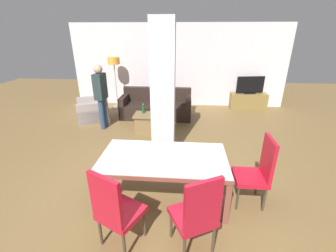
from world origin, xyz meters
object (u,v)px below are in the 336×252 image
(dining_table, at_px, (164,164))
(armchair, at_px, (94,110))
(tv_screen, at_px, (250,85))
(floor_lamp, at_px, (114,65))
(dining_chair_head_right, at_px, (258,170))
(standing_person, at_px, (101,93))
(sofa, at_px, (156,107))
(dining_chair_near_left, at_px, (115,209))
(bottle, at_px, (143,109))
(coffee_table, at_px, (147,122))
(dining_chair_near_right, at_px, (197,213))
(tv_stand, at_px, (248,101))

(dining_table, xyz_separation_m, armchair, (-2.41, 3.27, -0.33))
(tv_screen, distance_m, floor_lamp, 4.49)
(dining_chair_head_right, height_order, standing_person, standing_person)
(sofa, relative_size, floor_lamp, 1.25)
(dining_chair_near_left, height_order, bottle, dining_chair_near_left)
(dining_table, bearing_deg, coffee_table, 105.20)
(dining_chair_near_right, xyz_separation_m, standing_person, (-2.36, 3.57, 0.40))
(dining_chair_near_left, xyz_separation_m, floor_lamp, (-1.58, 5.33, 0.85))
(dining_chair_near_right, xyz_separation_m, tv_stand, (1.93, 5.57, -0.31))
(dining_chair_near_right, xyz_separation_m, bottle, (-1.27, 3.56, -0.02))
(dining_chair_near_left, xyz_separation_m, bottle, (-0.34, 3.57, -0.02))
(armchair, relative_size, tv_screen, 1.27)
(dining_table, distance_m, dining_chair_head_right, 1.38)
(sofa, relative_size, armchair, 1.81)
(coffee_table, relative_size, tv_stand, 0.56)
(bottle, bearing_deg, tv_stand, 32.12)
(sofa, bearing_deg, tv_screen, -161.05)
(armchair, xyz_separation_m, tv_stand, (4.81, 1.38, -0.01))
(dining_chair_head_right, height_order, armchair, dining_chair_head_right)
(bottle, bearing_deg, dining_table, -73.07)
(dining_chair_head_right, bearing_deg, standing_person, 51.02)
(armchair, distance_m, bottle, 1.75)
(dining_chair_near_right, xyz_separation_m, dining_chair_head_right, (0.91, 0.92, 0.00))
(armchair, relative_size, floor_lamp, 0.69)
(armchair, xyz_separation_m, tv_screen, (4.81, 1.38, 0.53))
(dining_table, bearing_deg, bottle, 106.93)
(dining_table, xyz_separation_m, coffee_table, (-0.69, 2.55, -0.37))
(floor_lamp, height_order, standing_person, standing_person)
(bottle, bearing_deg, coffee_table, -40.02)
(dining_chair_near_left, distance_m, floor_lamp, 5.62)
(dining_chair_near_right, bearing_deg, tv_screen, 44.01)
(tv_stand, relative_size, standing_person, 0.70)
(dining_chair_head_right, bearing_deg, coffee_table, 39.12)
(dining_chair_head_right, relative_size, tv_screen, 1.19)
(tv_stand, bearing_deg, coffee_table, -145.74)
(coffee_table, distance_m, tv_stand, 3.74)
(dining_table, bearing_deg, standing_person, 125.59)
(sofa, height_order, armchair, sofa)
(tv_stand, distance_m, tv_screen, 0.54)
(dining_chair_near_left, bearing_deg, coffee_table, 120.36)
(dining_table, height_order, tv_stand, dining_table)
(bottle, height_order, standing_person, standing_person)
(dining_chair_near_right, height_order, dining_chair_near_left, same)
(dining_table, distance_m, dining_chair_near_left, 1.04)
(dining_chair_head_right, xyz_separation_m, sofa, (-1.97, 3.62, -0.28))
(dining_chair_head_right, height_order, sofa, dining_chair_head_right)
(dining_chair_near_left, relative_size, coffee_table, 1.63)
(sofa, distance_m, tv_stand, 3.16)
(dining_chair_head_right, xyz_separation_m, tv_stand, (1.02, 4.65, -0.31))
(dining_table, xyz_separation_m, dining_chair_near_right, (0.46, -0.92, -0.03))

